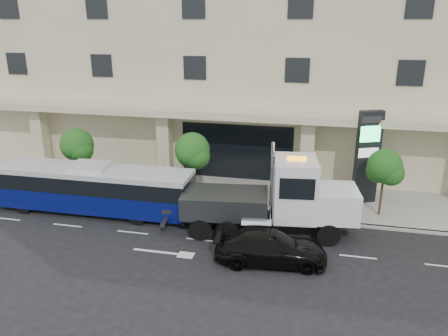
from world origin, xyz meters
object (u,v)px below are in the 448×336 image
object	(u,v)px
tow_truck	(277,200)
signage_pylon	(367,157)
city_bus	(92,188)
black_sedan	(271,248)

from	to	relation	value
tow_truck	signage_pylon	bearing A→B (deg)	39.41
city_bus	signage_pylon	distance (m)	16.92
black_sedan	signage_pylon	bearing A→B (deg)	-36.84
black_sedan	city_bus	bearing A→B (deg)	66.26
tow_truck	black_sedan	bearing A→B (deg)	-95.39
city_bus	signage_pylon	size ratio (longest dim) A/B	2.10
tow_truck	city_bus	bearing A→B (deg)	170.97
city_bus	black_sedan	distance (m)	11.77
tow_truck	signage_pylon	size ratio (longest dim) A/B	1.82
city_bus	black_sedan	size ratio (longest dim) A/B	2.29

